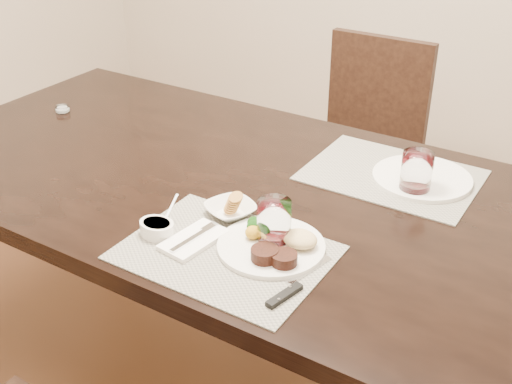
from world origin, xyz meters
The scene contains 14 objects.
ground_plane centered at (0.00, 0.00, 0.00)m, with size 4.50×4.50×0.00m, color #4F2E19.
dining_table centered at (0.00, 0.00, 0.67)m, with size 2.00×1.00×0.75m.
chair_far centered at (0.00, 0.93, 0.50)m, with size 0.42×0.42×0.90m.
placemat_near centered at (0.18, -0.30, 0.75)m, with size 0.46×0.34×0.00m, color gray.
placemat_far centered at (0.36, 0.25, 0.75)m, with size 0.46×0.34×0.00m, color gray.
dinner_plate centered at (0.27, -0.24, 0.77)m, with size 0.25×0.25×0.04m.
napkin_fork centered at (0.09, -0.31, 0.76)m, with size 0.11×0.17×0.02m.
steak_knife centered at (0.37, -0.35, 0.76)m, with size 0.05×0.22×0.01m.
cracker_bowl centered at (0.10, -0.16, 0.77)m, with size 0.16×0.16×0.05m.
sauce_ramekin centered at (0.00, -0.33, 0.77)m, with size 0.09×0.13×0.07m.
wine_glass_near centered at (0.25, -0.21, 0.80)m, with size 0.08×0.08×0.11m.
far_plate centered at (0.44, 0.27, 0.76)m, with size 0.27×0.27×0.01m, color silver.
wine_glass_far centered at (0.44, 0.19, 0.80)m, with size 0.08×0.08×0.11m.
salt_cellar centered at (-0.77, 0.09, 0.76)m, with size 0.05×0.05×0.02m.
Camera 1 is at (0.87, -1.28, 1.58)m, focal length 45.00 mm.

